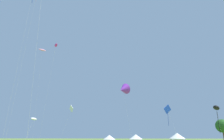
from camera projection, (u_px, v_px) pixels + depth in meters
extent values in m
cylinder|color=#B2B2B7|center=(23.00, 61.00, 47.48)|extent=(2.14, 0.87, 37.15)
cube|color=white|center=(71.00, 109.00, 56.41)|extent=(1.49, 1.70, 2.14)
cylinder|color=#B2B2B7|center=(65.00, 126.00, 54.12)|extent=(2.14, 2.07, 9.21)
cube|color=blue|center=(167.00, 109.00, 58.30)|extent=(2.35, 1.58, 2.68)
cylinder|color=#183599|center=(168.00, 119.00, 57.51)|extent=(0.08, 0.08, 3.79)
cylinder|color=#B2B2B7|center=(174.00, 126.00, 55.82)|extent=(2.28, 2.06, 9.28)
ellipsoid|color=white|center=(34.00, 119.00, 52.87)|extent=(1.22, 2.69, 0.87)
cylinder|color=#B2B2B7|center=(29.00, 131.00, 50.80)|extent=(0.64, 2.44, 6.25)
ellipsoid|color=black|center=(216.00, 108.00, 47.94)|extent=(2.90, 4.37, 1.44)
cylinder|color=black|center=(218.00, 122.00, 46.96)|extent=(0.09, 0.09, 4.84)
cylinder|color=#B2B2B7|center=(220.00, 126.00, 46.17)|extent=(0.08, 1.08, 8.29)
cone|color=purple|center=(123.00, 89.00, 49.82)|extent=(3.80, 3.86, 3.14)
cylinder|color=#B2B2B7|center=(128.00, 116.00, 47.38)|extent=(1.90, 0.88, 12.77)
ellipsoid|color=#E02DA3|center=(56.00, 45.00, 65.08)|extent=(2.06, 2.55, 0.88)
cylinder|color=#B2B2B7|center=(48.00, 91.00, 60.25)|extent=(2.05, 0.91, 29.38)
cylinder|color=#B2B2B7|center=(20.00, 56.00, 36.50)|extent=(1.04, 1.34, 31.15)
cylinder|color=#B2B2B7|center=(39.00, 21.00, 24.79)|extent=(1.20, 1.23, 30.26)
ellipsoid|color=pink|center=(42.00, 50.00, 70.78)|extent=(2.50, 2.49, 0.92)
cylinder|color=#B2B2B7|center=(37.00, 93.00, 65.65)|extent=(0.52, 1.05, 30.22)
cone|color=white|center=(109.00, 137.00, 60.31)|extent=(3.62, 3.62, 1.27)
cone|color=white|center=(136.00, 137.00, 59.67)|extent=(3.88, 3.88, 1.36)
cone|color=white|center=(177.00, 136.00, 58.73)|extent=(4.47, 4.47, 1.57)
cylinder|color=brown|center=(224.00, 137.00, 68.30)|extent=(0.44, 0.44, 3.78)
sphere|color=#23561E|center=(222.00, 126.00, 69.35)|extent=(4.40, 4.40, 4.40)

